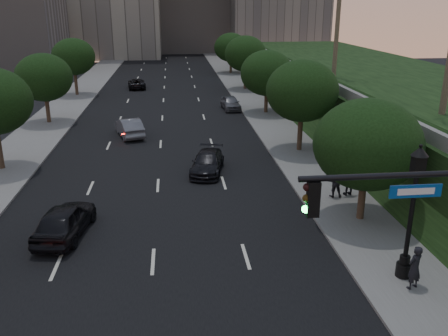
{
  "coord_description": "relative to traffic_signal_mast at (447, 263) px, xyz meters",
  "views": [
    {
      "loc": [
        1.1,
        -12.97,
        10.4
      ],
      "look_at": [
        3.21,
        6.51,
        3.6
      ],
      "focal_mm": 38.0,
      "sensor_mm": 36.0,
      "label": 1
    }
  ],
  "objects": [
    {
      "name": "road_surface",
      "position": [
        -8.43,
        32.27,
        -3.66
      ],
      "size": [
        16.0,
        140.0,
        0.02
      ],
      "primitive_type": "cube",
      "color": "black",
      "rests_on": "ground"
    },
    {
      "name": "sidewalk_right",
      "position": [
        1.82,
        32.27,
        -3.6
      ],
      "size": [
        4.5,
        140.0,
        0.15
      ],
      "primitive_type": "cube",
      "color": "slate",
      "rests_on": "ground"
    },
    {
      "name": "sidewalk_left",
      "position": [
        -18.68,
        32.27,
        -3.6
      ],
      "size": [
        4.5,
        140.0,
        0.15
      ],
      "primitive_type": "cube",
      "color": "slate",
      "rests_on": "ground"
    },
    {
      "name": "embankment",
      "position": [
        13.57,
        30.27,
        -1.67
      ],
      "size": [
        18.0,
        90.0,
        4.0
      ],
      "primitive_type": "cube",
      "color": "black",
      "rests_on": "ground"
    },
    {
      "name": "parapet_wall",
      "position": [
        5.07,
        30.27,
        0.68
      ],
      "size": [
        0.35,
        90.0,
        0.7
      ],
      "primitive_type": "cube",
      "color": "slate",
      "rests_on": "embankment"
    },
    {
      "name": "office_block_filler",
      "position": [
        -34.43,
        72.27,
        3.33
      ],
      "size": [
        18.0,
        16.0,
        14.0
      ],
      "primitive_type": "cube",
      "color": "gray",
      "rests_on": "ground"
    },
    {
      "name": "tree_right_a",
      "position": [
        1.87,
        10.27,
        0.35
      ],
      "size": [
        5.2,
        5.2,
        6.24
      ],
      "color": "#38281C",
      "rests_on": "ground"
    },
    {
      "name": "tree_right_b",
      "position": [
        1.87,
        22.27,
        0.84
      ],
      "size": [
        5.2,
        5.2,
        6.74
      ],
      "color": "#38281C",
      "rests_on": "ground"
    },
    {
      "name": "tree_right_c",
      "position": [
        1.87,
        35.27,
        0.35
      ],
      "size": [
        5.2,
        5.2,
        6.24
      ],
      "color": "#38281C",
      "rests_on": "ground"
    },
    {
      "name": "tree_right_d",
      "position": [
        1.87,
        49.27,
        0.84
      ],
      "size": [
        5.2,
        5.2,
        6.74
      ],
      "color": "#38281C",
      "rests_on": "ground"
    },
    {
      "name": "tree_right_e",
      "position": [
        1.87,
        64.27,
        0.35
      ],
      "size": [
        5.2,
        5.2,
        6.24
      ],
      "color": "#38281C",
      "rests_on": "ground"
    },
    {
      "name": "tree_left_c",
      "position": [
        -18.73,
        33.27,
        0.53
      ],
      "size": [
        5.0,
        5.0,
        6.34
      ],
      "color": "#38281C",
      "rests_on": "ground"
    },
    {
      "name": "tree_left_d",
      "position": [
        -18.73,
        47.27,
        0.9
      ],
      "size": [
        5.0,
        5.0,
        6.71
      ],
      "color": "#38281C",
      "rests_on": "ground"
    },
    {
      "name": "traffic_signal_mast",
      "position": [
        0.0,
        0.0,
        0.0
      ],
      "size": [
        5.68,
        0.56,
        7.0
      ],
      "color": "black",
      "rests_on": "ground"
    },
    {
      "name": "street_lamp",
      "position": [
        1.52,
        4.85,
        -1.04
      ],
      "size": [
        0.64,
        0.64,
        5.62
      ],
      "color": "black",
      "rests_on": "ground"
    },
    {
      "name": "sedan_near_left",
      "position": [
        -12.6,
        10.17,
        -2.88
      ],
      "size": [
        2.55,
        4.9,
        1.59
      ],
      "primitive_type": "imported",
      "rotation": [
        0.0,
        0.0,
        2.99
      ],
      "color": "black",
      "rests_on": "ground"
    },
    {
      "name": "sedan_mid_left",
      "position": [
        -11.01,
        27.97,
        -2.91
      ],
      "size": [
        2.87,
        4.91,
        1.53
      ],
      "primitive_type": "imported",
      "rotation": [
        0.0,
        0.0,
        3.43
      ],
      "color": "slate",
      "rests_on": "ground"
    },
    {
      "name": "sedan_far_left",
      "position": [
        -11.96,
        51.76,
        -3.03
      ],
      "size": [
        2.61,
        4.8,
        1.28
      ],
      "primitive_type": "imported",
      "rotation": [
        0.0,
        0.0,
        3.25
      ],
      "color": "black",
      "rests_on": "ground"
    },
    {
      "name": "sedan_near_right",
      "position": [
        -5.26,
        18.37,
        -3.01
      ],
      "size": [
        2.76,
        4.88,
        1.33
      ],
      "primitive_type": "imported",
      "rotation": [
        0.0,
        0.0,
        -0.2
      ],
      "color": "black",
      "rests_on": "ground"
    },
    {
      "name": "sedan_far_right",
      "position": [
        -1.43,
        37.49,
        -2.97
      ],
      "size": [
        1.99,
        4.26,
        1.41
      ],
      "primitive_type": "imported",
      "rotation": [
        0.0,
        0.0,
        0.08
      ],
      "color": "#57595F",
      "rests_on": "ground"
    },
    {
      "name": "pedestrian_a",
      "position": [
        1.48,
        4.02,
        -2.64
      ],
      "size": [
        0.76,
        0.64,
        1.76
      ],
      "primitive_type": "imported",
      "rotation": [
        0.0,
        0.0,
        3.56
      ],
      "color": "black",
      "rests_on": "sidewalk_right"
    },
    {
      "name": "pedestrian_b",
      "position": [
        1.48,
        13.18,
        -2.63
      ],
      "size": [
        0.94,
        0.77,
        1.78
      ],
      "primitive_type": "imported",
      "rotation": [
        0.0,
        0.0,
        3.02
      ],
      "color": "black",
      "rests_on": "sidewalk_right"
    },
    {
      "name": "pedestrian_c",
      "position": [
        2.36,
        13.27,
        -2.56
      ],
      "size": [
        1.19,
        0.64,
        1.93
      ],
      "primitive_type": "imported",
      "rotation": [
        0.0,
        0.0,
        3.3
      ],
      "color": "black",
      "rests_on": "sidewalk_right"
    }
  ]
}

